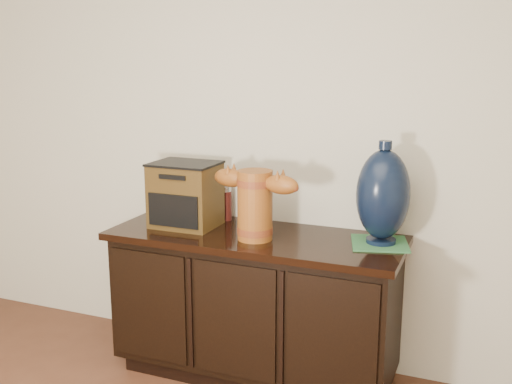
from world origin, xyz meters
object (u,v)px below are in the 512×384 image
at_px(terracotta_vessel, 255,201).
at_px(lamp_base, 383,195).
at_px(spray_can, 226,203).
at_px(tv_radio, 185,195).
at_px(sideboard, 255,304).

relative_size(terracotta_vessel, lamp_base, 0.99).
height_order(terracotta_vessel, spray_can, terracotta_vessel).
distance_m(tv_radio, spray_can, 0.24).
bearing_deg(sideboard, tv_radio, 178.21).
distance_m(terracotta_vessel, lamp_base, 0.60).
bearing_deg(terracotta_vessel, lamp_base, 26.07).
relative_size(tv_radio, lamp_base, 0.69).
distance_m(sideboard, lamp_base, 0.86).
height_order(sideboard, spray_can, spray_can).
xyz_separation_m(terracotta_vessel, spray_can, (-0.28, 0.27, -0.10)).
xyz_separation_m(tv_radio, lamp_base, (1.00, 0.06, 0.07)).
xyz_separation_m(sideboard, terracotta_vessel, (0.03, -0.07, 0.56)).
xyz_separation_m(lamp_base, spray_can, (-0.85, 0.12, -0.15)).
bearing_deg(lamp_base, spray_can, 171.90).
bearing_deg(terracotta_vessel, tv_radio, -179.39).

